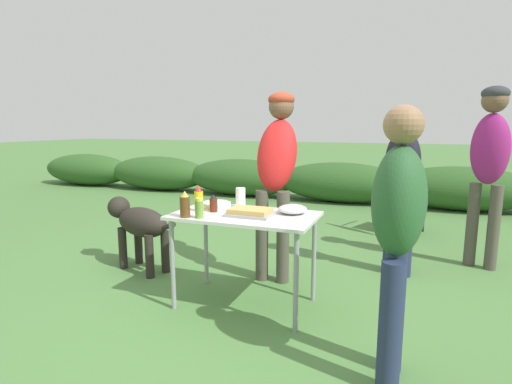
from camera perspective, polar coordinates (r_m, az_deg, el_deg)
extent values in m
plane|color=#4C7A3D|center=(3.33, -1.56, -15.70)|extent=(60.00, 60.00, 0.00)
ellipsoid|color=#2D5623|center=(10.34, -22.92, 2.98)|extent=(2.40, 0.90, 0.74)
ellipsoid|color=#2D5623|center=(9.07, -13.77, 2.64)|extent=(2.40, 0.90, 0.74)
ellipsoid|color=#2D5623|center=(8.10, -2.06, 2.11)|extent=(2.40, 0.90, 0.74)
ellipsoid|color=#2D5623|center=(7.55, 12.03, 1.36)|extent=(2.40, 0.90, 0.74)
ellipsoid|color=#2D5623|center=(7.51, 27.27, 0.45)|extent=(2.40, 0.90, 0.74)
cube|color=silver|center=(3.09, -1.62, -3.39)|extent=(1.10, 0.64, 0.02)
cylinder|color=gray|center=(3.18, -11.82, -10.13)|extent=(0.04, 0.04, 0.71)
cylinder|color=gray|center=(2.80, 5.73, -12.76)|extent=(0.04, 0.04, 0.71)
cylinder|color=gray|center=(3.62, -7.15, -7.55)|extent=(0.04, 0.04, 0.71)
cylinder|color=gray|center=(3.29, 8.27, -9.35)|extent=(0.04, 0.04, 0.71)
cube|color=#9E9EA3|center=(3.03, -0.86, -3.19)|extent=(0.34, 0.25, 0.02)
cube|color=tan|center=(3.02, -0.86, -2.67)|extent=(0.30, 0.21, 0.04)
cylinder|color=white|center=(3.35, -5.69, -1.81)|extent=(0.24, 0.24, 0.04)
ellipsoid|color=silver|center=(3.10, 5.25, -2.44)|extent=(0.23, 0.23, 0.07)
cylinder|color=white|center=(3.32, -2.22, -0.80)|extent=(0.08, 0.08, 0.16)
cylinder|color=brown|center=(3.01, -10.11, -2.11)|extent=(0.08, 0.08, 0.15)
cone|color=gold|center=(2.99, -10.17, -0.26)|extent=(0.06, 0.06, 0.04)
cylinder|color=#562314|center=(3.17, -6.09, -1.85)|extent=(0.06, 0.06, 0.11)
cone|color=black|center=(3.16, -6.11, -0.62)|extent=(0.05, 0.05, 0.03)
cylinder|color=olive|center=(2.97, -8.10, -2.49)|extent=(0.06, 0.06, 0.13)
cylinder|color=#D1CC47|center=(2.95, -8.13, -1.05)|extent=(0.06, 0.06, 0.02)
cylinder|color=yellow|center=(3.21, -8.17, -1.31)|extent=(0.07, 0.07, 0.16)
cone|color=red|center=(3.19, -8.22, 0.48)|extent=(0.06, 0.06, 0.04)
cylinder|color=#4C473D|center=(3.67, 0.85, -6.23)|extent=(0.12, 0.12, 0.84)
cylinder|color=#4C473D|center=(3.62, 3.86, -6.50)|extent=(0.12, 0.12, 0.84)
ellipsoid|color=red|center=(3.63, 3.01, 5.36)|extent=(0.38, 0.51, 0.73)
sphere|color=brown|center=(3.75, 3.63, 12.06)|extent=(0.23, 0.23, 0.23)
ellipsoid|color=#993823|center=(3.75, 3.64, 13.03)|extent=(0.24, 0.24, 0.14)
cylinder|color=#232D4C|center=(2.52, 19.01, -15.76)|extent=(0.12, 0.12, 0.73)
cylinder|color=#232D4C|center=(2.33, 18.62, -17.93)|extent=(0.12, 0.12, 0.73)
ellipsoid|color=#28562D|center=(2.21, 19.74, -1.26)|extent=(0.29, 0.39, 0.59)
sphere|color=#936B4C|center=(2.18, 20.33, 9.02)|extent=(0.20, 0.20, 0.20)
cylinder|color=#232D4C|center=(4.13, 18.60, -5.47)|extent=(0.11, 0.11, 0.76)
cylinder|color=#232D4C|center=(4.01, 20.71, -6.04)|extent=(0.11, 0.11, 0.76)
ellipsoid|color=black|center=(3.95, 20.20, 3.96)|extent=(0.44, 0.42, 0.62)
sphere|color=tan|center=(3.94, 20.56, 9.96)|extent=(0.21, 0.21, 0.21)
cylinder|color=#4C473D|center=(4.60, 28.49, -4.10)|extent=(0.11, 0.11, 0.85)
cylinder|color=#4C473D|center=(4.56, 30.81, -4.42)|extent=(0.11, 0.11, 0.85)
ellipsoid|color=#931E70|center=(4.48, 30.46, 5.31)|extent=(0.42, 0.37, 0.68)
sphere|color=brown|center=(4.48, 30.96, 11.17)|extent=(0.23, 0.23, 0.23)
ellipsoid|color=#333338|center=(4.48, 31.03, 11.99)|extent=(0.25, 0.25, 0.14)
cylinder|color=#28231E|center=(3.90, -14.97, -8.88)|extent=(0.08, 0.08, 0.41)
cylinder|color=#28231E|center=(4.01, -12.85, -8.28)|extent=(0.08, 0.08, 0.41)
cylinder|color=#28231E|center=(4.23, -18.49, -7.60)|extent=(0.08, 0.08, 0.41)
cylinder|color=#28231E|center=(4.33, -16.45, -7.09)|extent=(0.08, 0.08, 0.41)
ellipsoid|color=#28231E|center=(4.04, -15.93, -4.16)|extent=(0.70, 0.46, 0.29)
sphere|color=#28231E|center=(4.32, -19.00, -2.06)|extent=(0.22, 0.22, 0.22)
cone|color=#28231E|center=(4.39, -19.67, -1.56)|extent=(0.19, 0.15, 0.16)
cylinder|color=#28231E|center=(3.75, -12.57, -4.83)|extent=(0.21, 0.10, 0.11)
cube|color=#232328|center=(5.65, 20.34, -1.58)|extent=(0.61, 0.61, 0.03)
cube|color=#232328|center=(5.36, 19.24, 0.40)|extent=(0.49, 0.33, 0.44)
cylinder|color=black|center=(5.60, 17.51, -3.56)|extent=(0.02, 0.02, 0.38)
cylinder|color=black|center=(5.43, 21.26, -4.17)|extent=(0.02, 0.02, 0.38)
cylinder|color=black|center=(5.95, 19.28, -2.90)|extent=(0.02, 0.02, 0.38)
cylinder|color=black|center=(5.80, 22.85, -3.44)|extent=(0.02, 0.02, 0.38)
cylinder|color=black|center=(5.72, 18.35, 0.44)|extent=(0.19, 0.39, 0.02)
cylinder|color=black|center=(5.53, 22.61, -0.10)|extent=(0.19, 0.39, 0.02)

